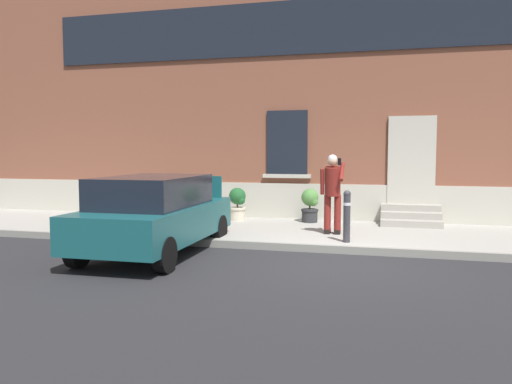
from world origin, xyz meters
TOP-DOWN VIEW (x-y plane):
  - ground_plane at (0.00, 0.00)m, footprint 80.00×80.00m
  - sidewalk at (0.00, 2.80)m, footprint 24.00×3.60m
  - curb_edge at (0.00, 0.94)m, footprint 24.00×0.12m
  - building_facade at (0.00, 5.29)m, footprint 24.00×1.52m
  - entrance_stoop at (1.56, 4.23)m, footprint 1.44×0.96m
  - hatchback_car_teal at (-3.27, -0.01)m, footprint 1.83×4.08m
  - bollard_near_person at (0.22, 1.35)m, footprint 0.15×0.15m
  - person_on_phone at (-0.16, 2.25)m, footprint 0.51×0.49m
  - planter_terracotta at (-4.71, 4.23)m, footprint 0.44×0.44m
  - planter_cream at (-2.81, 3.88)m, footprint 0.44×0.44m
  - planter_charcoal at (-0.92, 4.01)m, footprint 0.44×0.44m

SIDE VIEW (x-z plane):
  - ground_plane at x=0.00m, z-range 0.00..0.00m
  - sidewalk at x=0.00m, z-range 0.00..0.15m
  - curb_edge at x=0.00m, z-range 0.00..0.15m
  - entrance_stoop at x=1.56m, z-range 0.10..0.58m
  - planter_terracotta at x=-4.71m, z-range 0.18..1.04m
  - planter_cream at x=-2.81m, z-range 0.18..1.04m
  - planter_charcoal at x=-0.92m, z-range 0.18..1.04m
  - bollard_near_person at x=0.22m, z-range 0.19..1.24m
  - hatchback_car_teal at x=-3.27m, z-range 0.04..1.54m
  - person_on_phone at x=-0.16m, z-range 0.28..2.02m
  - building_facade at x=0.00m, z-range -0.02..7.48m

